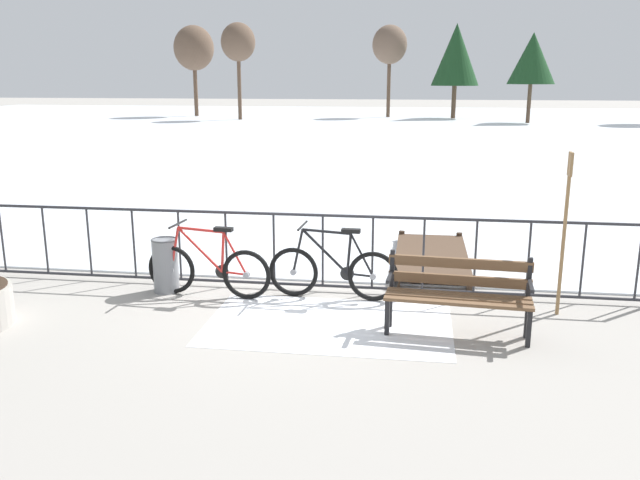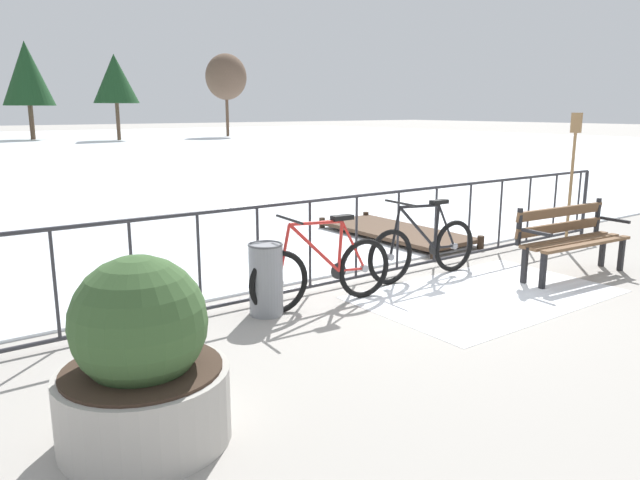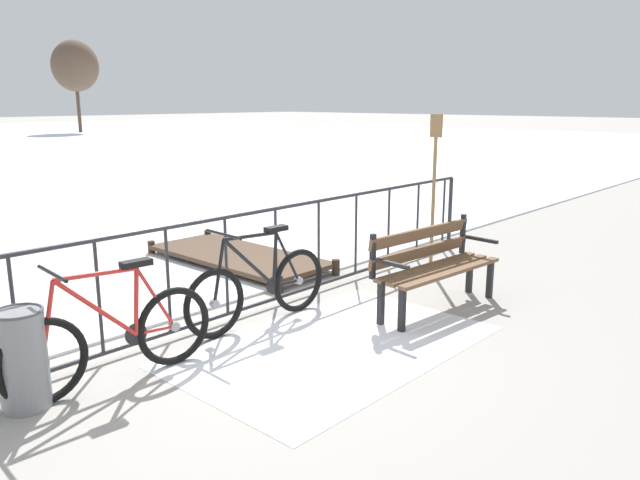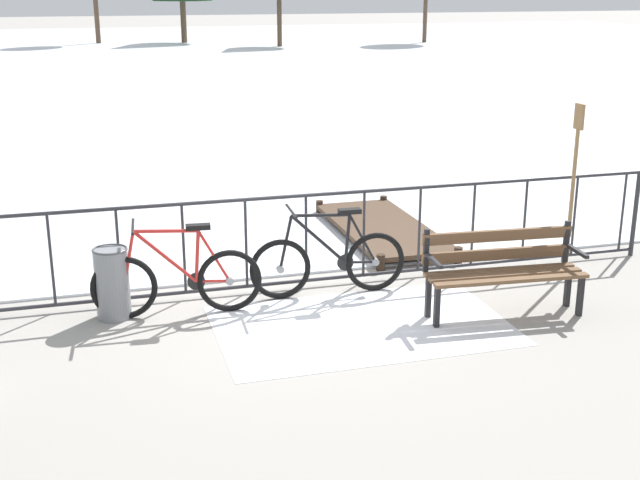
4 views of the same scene
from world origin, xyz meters
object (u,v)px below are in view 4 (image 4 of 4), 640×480
(bicycle_second, at_px, (329,262))
(bicycle_near_railing, at_px, (178,281))
(trash_bin, at_px, (112,283))
(oar_upright, at_px, (573,180))
(park_bench, at_px, (502,265))

(bicycle_second, bearing_deg, bicycle_near_railing, -174.92)
(bicycle_near_railing, xyz_separation_m, trash_bin, (-0.63, 0.11, 0.00))
(bicycle_near_railing, relative_size, bicycle_second, 1.00)
(bicycle_near_railing, relative_size, trash_bin, 2.34)
(trash_bin, xyz_separation_m, oar_upright, (5.05, -0.15, 0.76))
(bicycle_near_railing, xyz_separation_m, oar_upright, (4.42, -0.04, 0.77))
(trash_bin, bearing_deg, bicycle_near_railing, -10.04)
(bicycle_second, bearing_deg, park_bench, -32.63)
(bicycle_near_railing, height_order, park_bench, bicycle_near_railing)
(park_bench, xyz_separation_m, oar_upright, (1.25, 0.80, 0.63))
(bicycle_near_railing, distance_m, bicycle_second, 1.63)
(oar_upright, bearing_deg, trash_bin, 178.28)
(trash_bin, relative_size, oar_upright, 0.37)
(bicycle_second, relative_size, oar_upright, 0.86)
(trash_bin, bearing_deg, bicycle_second, 0.82)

